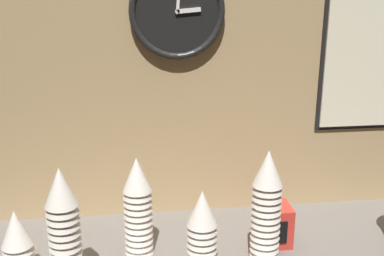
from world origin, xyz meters
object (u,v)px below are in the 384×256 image
(cup_stack_center_left, at_px, (138,206))
(cup_stack_left, at_px, (64,230))
(wall_clock, at_px, (177,11))
(napkin_dispenser, at_px, (273,224))
(cup_stack_center_right, at_px, (266,208))
(cup_stack_far_left, at_px, (18,245))
(cup_stack_center, at_px, (202,231))

(cup_stack_center_left, bearing_deg, cup_stack_left, -141.95)
(wall_clock, height_order, napkin_dispenser, wall_clock)
(cup_stack_center_right, height_order, cup_stack_far_left, cup_stack_center_right)
(cup_stack_center, height_order, cup_stack_center_right, cup_stack_center_right)
(cup_stack_center_right, bearing_deg, cup_stack_center_left, 165.38)
(cup_stack_center_left, distance_m, wall_clock, 0.56)
(cup_stack_center_left, xyz_separation_m, cup_stack_far_left, (-0.30, -0.08, -0.05))
(cup_stack_left, bearing_deg, cup_stack_center, 5.93)
(wall_clock, bearing_deg, cup_stack_center, -84.72)
(cup_stack_far_left, height_order, wall_clock, wall_clock)
(cup_stack_center_right, relative_size, napkin_dispenser, 2.73)
(cup_stack_left, bearing_deg, napkin_dispenser, 14.21)
(cup_stack_center, distance_m, napkin_dispenser, 0.25)
(cup_stack_far_left, bearing_deg, wall_clock, 34.47)
(cup_stack_far_left, bearing_deg, cup_stack_center_left, 15.09)
(cup_stack_far_left, bearing_deg, cup_stack_center, -2.66)
(cup_stack_center_left, bearing_deg, cup_stack_center, -32.66)
(cup_stack_center_left, distance_m, cup_stack_center_right, 0.34)
(cup_stack_center, xyz_separation_m, cup_stack_far_left, (-0.46, 0.02, -0.02))
(cup_stack_center_left, relative_size, wall_clock, 1.02)
(cup_stack_center, height_order, cup_stack_center_left, cup_stack_center_left)
(cup_stack_center_right, bearing_deg, cup_stack_center, -174.47)
(cup_stack_center_left, relative_size, napkin_dispenser, 2.41)
(cup_stack_center_left, distance_m, cup_stack_left, 0.22)
(cup_stack_center_right, relative_size, wall_clock, 1.16)
(cup_stack_center, relative_size, cup_stack_left, 0.71)
(cup_stack_center_left, relative_size, cup_stack_left, 0.88)
(cup_stack_center_right, xyz_separation_m, wall_clock, (-0.20, 0.30, 0.48))
(cup_stack_center, height_order, cup_stack_left, cup_stack_left)
(wall_clock, bearing_deg, cup_stack_center_left, -121.27)
(cup_stack_center_left, bearing_deg, cup_stack_far_left, -164.91)
(cup_stack_center, bearing_deg, cup_stack_center_right, 5.53)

